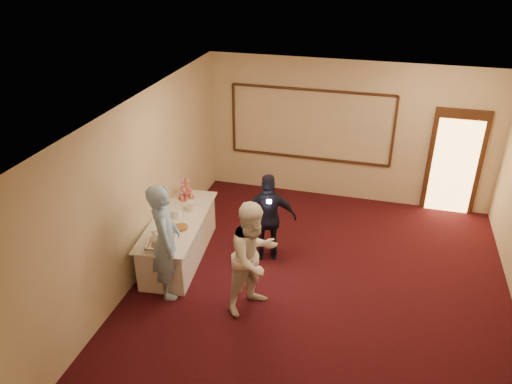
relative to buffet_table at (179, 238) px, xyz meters
The scene contains 14 objects.
floor 2.62m from the buffet_table, ahead, with size 7.00×7.00×0.00m, color black.
room_walls 3.06m from the buffet_table, ahead, with size 6.04×7.04×3.02m.
wall_molding 3.75m from the buffet_table, 60.26° to the left, with size 3.45×0.04×1.55m.
doorway 5.66m from the buffet_table, 33.06° to the left, with size 1.05×0.07×2.20m.
buffet_table is the anchor object (origin of this frame).
pavlova_tray 0.91m from the buffet_table, 86.78° to the right, with size 0.51×0.60×0.21m.
cupcake_stand 0.96m from the buffet_table, 101.36° to the left, with size 0.31×0.31×0.45m.
plate_stack_a 0.47m from the buffet_table, 124.99° to the left, with size 0.18×0.18×0.15m.
plate_stack_b 0.61m from the buffet_table, 73.20° to the left, with size 0.20×0.20×0.17m.
tart 0.52m from the buffet_table, 57.08° to the right, with size 0.27×0.27×0.06m.
man 1.15m from the buffet_table, 76.78° to the right, with size 0.71×0.46×1.94m, color #8FBDE7.
woman 1.95m from the buffet_table, 29.72° to the right, with size 0.88×0.69×1.81m, color white.
guest 1.64m from the buffet_table, 14.91° to the left, with size 0.96×0.40×1.63m, color black.
camera_flash 1.82m from the buffet_table, ahead, with size 0.07×0.04×0.05m, color white.
Camera 1 is at (0.71, -6.44, 5.18)m, focal length 35.00 mm.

